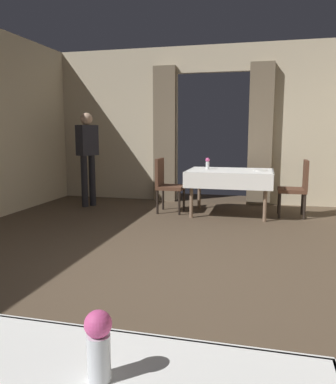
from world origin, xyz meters
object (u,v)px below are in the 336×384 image
at_px(flower_vase_mid, 208,163).
at_px(plate_mid_b, 261,170).
at_px(dining_table_mid, 230,175).
at_px(chair_mid_right, 297,186).
at_px(person_diner_standing_aside, 87,151).
at_px(chair_mid_left, 166,183).
at_px(flower_vase_near, 99,343).

distance_m(flower_vase_mid, plate_mid_b, 0.89).
relative_size(dining_table_mid, chair_mid_right, 1.50).
bearing_deg(person_diner_standing_aside, flower_vase_mid, -1.27).
xyz_separation_m(chair_mid_right, person_diner_standing_aside, (-3.70, 0.03, 0.51)).
bearing_deg(chair_mid_right, flower_vase_mid, -179.36).
bearing_deg(chair_mid_left, chair_mid_right, 3.85).
relative_size(chair_mid_right, person_diner_standing_aside, 0.54).
height_order(flower_vase_near, person_diner_standing_aside, person_diner_standing_aside).
relative_size(chair_mid_left, chair_mid_right, 1.00).
relative_size(chair_mid_left, flower_vase_mid, 4.79).
bearing_deg(plate_mid_b, person_diner_standing_aside, 177.81).
xyz_separation_m(dining_table_mid, plate_mid_b, (0.49, 0.01, 0.09)).
bearing_deg(dining_table_mid, plate_mid_b, 0.74).
distance_m(chair_mid_left, flower_vase_near, 5.68).
relative_size(flower_vase_near, flower_vase_mid, 0.96).
xyz_separation_m(chair_mid_left, flower_vase_near, (1.22, -5.54, 0.34)).
relative_size(chair_mid_right, flower_vase_near, 4.98).
height_order(dining_table_mid, chair_mid_right, chair_mid_right).
xyz_separation_m(dining_table_mid, person_diner_standing_aside, (-2.62, 0.13, 0.36)).
height_order(chair_mid_right, flower_vase_near, flower_vase_near).
bearing_deg(flower_vase_mid, flower_vase_near, -84.64).
height_order(chair_mid_left, plate_mid_b, chair_mid_left).
distance_m(dining_table_mid, person_diner_standing_aside, 2.65).
bearing_deg(chair_mid_left, flower_vase_near, -77.55).
xyz_separation_m(dining_table_mid, chair_mid_left, (-1.08, -0.05, -0.15)).
height_order(chair_mid_left, flower_vase_mid, flower_vase_mid).
height_order(flower_vase_mid, person_diner_standing_aside, person_diner_standing_aside).
relative_size(flower_vase_mid, plate_mid_b, 0.86).
bearing_deg(plate_mid_b, chair_mid_left, -177.83).
relative_size(chair_mid_left, flower_vase_near, 4.98).
bearing_deg(plate_mid_b, flower_vase_mid, 175.47).
xyz_separation_m(dining_table_mid, flower_vase_mid, (-0.39, 0.08, 0.19)).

